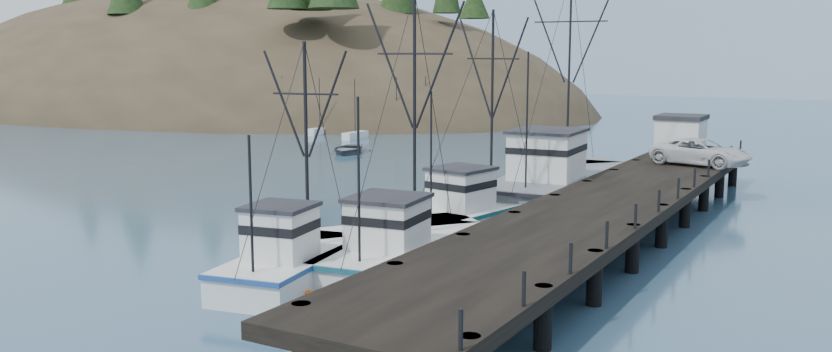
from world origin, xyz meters
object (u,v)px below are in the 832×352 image
at_px(trawler_far, 479,212).
at_px(pier_shed, 681,136).
at_px(work_vessel, 558,183).
at_px(pickup_truck, 701,152).
at_px(motorboat, 348,153).
at_px(trawler_mid, 298,261).
at_px(pier, 607,206).
at_px(trawler_near, 404,248).

xyz_separation_m(trawler_far, pier_shed, (5.99, 18.42, 2.60)).
bearing_deg(pier_shed, work_vessel, -116.13).
height_order(trawler_far, pickup_truck, trawler_far).
bearing_deg(trawler_far, work_vessel, 82.46).
relative_size(pier_shed, pickup_truck, 0.54).
distance_m(work_vessel, motorboat, 28.38).
xyz_separation_m(work_vessel, pier_shed, (4.86, 9.91, 2.19)).
height_order(trawler_mid, pier_shed, trawler_mid).
xyz_separation_m(pier, pickup_truck, (1.50, 14.37, 1.13)).
distance_m(trawler_near, pier_shed, 27.62).
xyz_separation_m(trawler_mid, pickup_truck, (9.86, 27.18, 2.01)).
bearing_deg(trawler_far, trawler_mid, -98.62).
height_order(trawler_mid, work_vessel, work_vessel).
xyz_separation_m(trawler_far, motorboat, (-23.60, 22.38, -0.82)).
xyz_separation_m(trawler_near, work_vessel, (0.46, 17.07, 0.41)).
bearing_deg(trawler_mid, work_vessel, 81.82).
relative_size(trawler_near, pickup_truck, 1.97).
bearing_deg(work_vessel, trawler_mid, -98.18).
height_order(trawler_near, trawler_mid, trawler_near).
height_order(trawler_far, work_vessel, work_vessel).
height_order(trawler_near, work_vessel, work_vessel).
distance_m(trawler_near, pickup_truck, 24.55).
bearing_deg(trawler_mid, trawler_near, 56.42).
bearing_deg(trawler_mid, motorboat, 122.00).
distance_m(trawler_far, motorboat, 32.53).
relative_size(trawler_mid, work_vessel, 0.57).
bearing_deg(trawler_far, trawler_near, -85.56).
relative_size(trawler_near, trawler_mid, 1.21).
bearing_deg(motorboat, work_vessel, -50.17).
relative_size(pier, motorboat, 8.49).
bearing_deg(pier, trawler_mid, -123.14).
bearing_deg(pier, trawler_far, -176.30).
height_order(trawler_near, motorboat, trawler_near).
xyz_separation_m(trawler_far, work_vessel, (1.13, 8.51, 0.41)).
distance_m(pier, trawler_far, 6.56).
bearing_deg(trawler_far, pickup_truck, 61.62).
height_order(pier, pickup_truck, pickup_truck).
distance_m(pier, motorboat, 37.29).
relative_size(trawler_near, motorboat, 2.26).
distance_m(work_vessel, pickup_truck, 9.43).
bearing_deg(pier_shed, trawler_near, -101.16).
distance_m(pier_shed, pickup_truck, 4.19).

